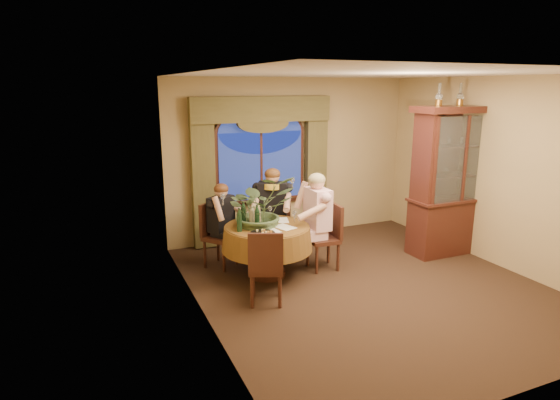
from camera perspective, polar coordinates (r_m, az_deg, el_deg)
name	(u,v)px	position (r m, az deg, el deg)	size (l,w,h in m)	color
floor	(367,285)	(6.61, 10.52, -10.18)	(5.00, 5.00, 0.00)	black
wall_back	(291,159)	(8.33, 1.37, 5.07)	(4.50, 4.50, 0.00)	#9A8458
wall_right	(499,173)	(7.67, 25.15, 3.01)	(5.00, 5.00, 0.00)	#9A8458
ceiling	(377,74)	(6.06, 11.70, 14.85)	(5.00, 5.00, 0.00)	white
window	(261,167)	(8.05, -2.31, 4.04)	(1.62, 0.10, 1.32)	navy
arched_transom	(261,121)	(7.96, -2.37, 9.58)	(1.60, 0.06, 0.44)	navy
drapery_left	(203,179)	(7.72, -9.33, 2.55)	(0.38, 0.14, 2.32)	#484322
drapery_right	(316,170)	(8.45, 4.36, 3.64)	(0.38, 0.14, 2.32)	#484322
swag_valance	(262,109)	(7.87, -2.17, 11.00)	(2.45, 0.16, 0.42)	#484322
dining_table	(267,251)	(6.68, -1.58, -6.21)	(1.28, 1.28, 0.75)	brown
china_cabinet	(453,181)	(7.94, 20.31, 2.16)	(1.45, 0.57, 2.36)	#34140F
oil_lamp_left	(439,95)	(7.52, 18.84, 12.06)	(0.11, 0.11, 0.34)	#A5722D
oil_lamp_center	(460,94)	(7.80, 21.14, 11.91)	(0.11, 0.11, 0.34)	#A5722D
oil_lamp_right	(481,94)	(8.09, 23.27, 11.75)	(0.11, 0.11, 0.34)	#A5722D
chair_right	(323,238)	(6.94, 5.27, -4.59)	(0.42, 0.42, 0.96)	black
chair_back_right	(276,227)	(7.43, -0.51, -3.28)	(0.42, 0.42, 0.96)	black
chair_back	(220,236)	(7.05, -7.28, -4.34)	(0.42, 0.42, 0.96)	black
chair_front_left	(266,266)	(5.85, -1.71, -8.06)	(0.42, 0.42, 0.96)	black
person_pink	(317,221)	(6.88, 4.58, -2.60)	(0.52, 0.48, 1.45)	beige
person_back	(221,225)	(7.07, -7.18, -2.99)	(0.45, 0.42, 1.27)	black
person_scarf	(273,212)	(7.37, -0.90, -1.53)	(0.51, 0.47, 1.43)	black
stoneware_vase	(256,215)	(6.57, -2.93, -1.85)	(0.15, 0.15, 0.28)	tan
centerpiece_plant	(260,182)	(6.47, -2.50, 2.20)	(0.95, 1.05, 0.82)	#405936
olive_bowl	(273,224)	(6.53, -0.87, -2.98)	(0.16, 0.16, 0.05)	#4C5F2D
cheese_platter	(263,233)	(6.18, -2.14, -4.09)	(0.33, 0.33, 0.02)	black
wine_bottle_0	(243,213)	(6.60, -4.49, -1.59)	(0.07, 0.07, 0.33)	black
wine_bottle_1	(239,220)	(6.28, -4.99, -2.39)	(0.07, 0.07, 0.33)	black
wine_bottle_2	(257,216)	(6.41, -2.81, -2.02)	(0.07, 0.07, 0.33)	black
wine_bottle_3	(252,215)	(6.48, -3.48, -1.85)	(0.07, 0.07, 0.33)	tan
tasting_paper_0	(284,227)	(6.48, 0.55, -3.33)	(0.21, 0.30, 0.00)	white
tasting_paper_1	(281,220)	(6.81, 0.11, -2.47)	(0.21, 0.30, 0.00)	white
tasting_paper_2	(270,230)	(6.33, -1.26, -3.74)	(0.21, 0.30, 0.00)	white
wine_glass_person_pink	(294,216)	(6.69, 1.76, -1.99)	(0.07, 0.07, 0.18)	silver
wine_glass_person_back	(243,215)	(6.77, -4.59, -1.85)	(0.07, 0.07, 0.18)	silver
wine_glass_person_scarf	(270,212)	(6.94, -1.23, -1.42)	(0.07, 0.07, 0.18)	silver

